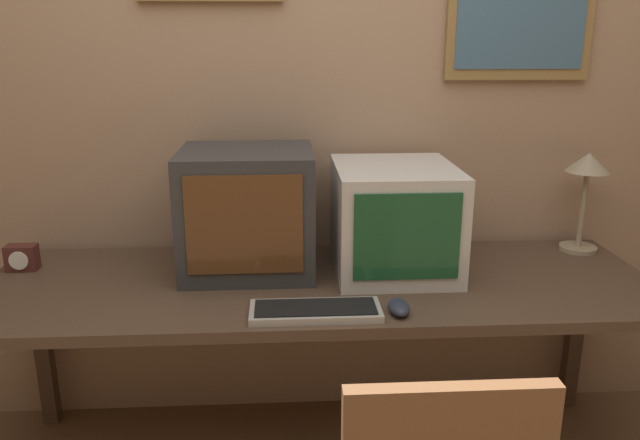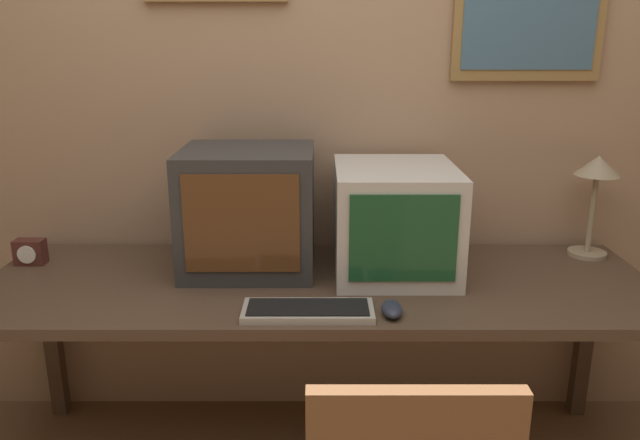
{
  "view_description": "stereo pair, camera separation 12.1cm",
  "coord_description": "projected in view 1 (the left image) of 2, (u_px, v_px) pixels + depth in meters",
  "views": [
    {
      "loc": [
        -0.12,
        -0.99,
        1.51
      ],
      "look_at": [
        0.0,
        0.95,
        0.93
      ],
      "focal_mm": 35.0,
      "sensor_mm": 36.0,
      "label": 1
    },
    {
      "loc": [
        0.01,
        -1.0,
        1.51
      ],
      "look_at": [
        0.0,
        0.95,
        0.93
      ],
      "focal_mm": 35.0,
      "sensor_mm": 36.0,
      "label": 2
    }
  ],
  "objects": [
    {
      "name": "desk_lamp",
      "position": [
        587.0,
        177.0,
        2.3
      ],
      "size": [
        0.16,
        0.16,
        0.38
      ],
      "color": "tan",
      "rests_on": "desk"
    },
    {
      "name": "monitor_right",
      "position": [
        394.0,
        218.0,
        2.15
      ],
      "size": [
        0.41,
        0.48,
        0.37
      ],
      "color": "beige",
      "rests_on": "desk"
    },
    {
      "name": "desk",
      "position": [
        320.0,
        298.0,
        2.11
      ],
      "size": [
        2.24,
        0.74,
        0.72
      ],
      "color": "#4C3828",
      "rests_on": "ground_plane"
    },
    {
      "name": "keyboard_main",
      "position": [
        315.0,
        311.0,
        1.83
      ],
      "size": [
        0.39,
        0.15,
        0.03
      ],
      "color": "#A8A399",
      "rests_on": "desk"
    },
    {
      "name": "wall_back",
      "position": [
        314.0,
        91.0,
        2.32
      ],
      "size": [
        8.0,
        0.08,
        2.6
      ],
      "color": "tan",
      "rests_on": "ground_plane"
    },
    {
      "name": "mouse_near_keyboard",
      "position": [
        399.0,
        307.0,
        1.84
      ],
      "size": [
        0.06,
        0.11,
        0.04
      ],
      "color": "#282D3D",
      "rests_on": "desk"
    },
    {
      "name": "monitor_left",
      "position": [
        248.0,
        211.0,
        2.14
      ],
      "size": [
        0.45,
        0.41,
        0.42
      ],
      "color": "#333333",
      "rests_on": "desk"
    },
    {
      "name": "desk_clock",
      "position": [
        22.0,
        258.0,
        2.17
      ],
      "size": [
        0.1,
        0.06,
        0.09
      ],
      "color": "#4C231E",
      "rests_on": "desk"
    }
  ]
}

